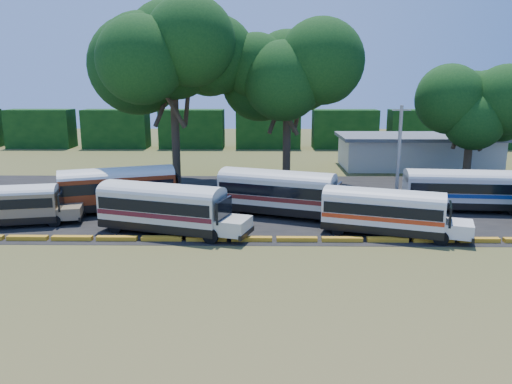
{
  "coord_description": "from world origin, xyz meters",
  "views": [
    {
      "loc": [
        -0.74,
        -30.61,
        10.45
      ],
      "look_at": [
        -1.29,
        6.0,
        2.24
      ],
      "focal_mm": 35.0,
      "sensor_mm": 36.0,
      "label": 1
    }
  ],
  "objects_px": {
    "bus_beige": "(6,203)",
    "tree_west": "(173,50)",
    "bus_white_red": "(386,210)",
    "bus_red": "(121,186)",
    "bus_cream_west": "(165,205)"
  },
  "relations": [
    {
      "from": "bus_beige",
      "to": "tree_west",
      "type": "xyz_separation_m",
      "value": [
        9.98,
        14.3,
        11.51
      ]
    },
    {
      "from": "bus_beige",
      "to": "tree_west",
      "type": "height_order",
      "value": "tree_west"
    },
    {
      "from": "bus_red",
      "to": "bus_cream_west",
      "type": "xyz_separation_m",
      "value": [
        4.73,
        -5.98,
        -0.08
      ]
    },
    {
      "from": "bus_beige",
      "to": "bus_red",
      "type": "bearing_deg",
      "value": 19.54
    },
    {
      "from": "bus_beige",
      "to": "bus_cream_west",
      "type": "distance_m",
      "value": 11.97
    },
    {
      "from": "bus_white_red",
      "to": "tree_west",
      "type": "height_order",
      "value": "tree_west"
    },
    {
      "from": "bus_beige",
      "to": "bus_white_red",
      "type": "xyz_separation_m",
      "value": [
        27.07,
        -1.83,
        0.1
      ]
    },
    {
      "from": "bus_white_red",
      "to": "tree_west",
      "type": "bearing_deg",
      "value": 155.0
    },
    {
      "from": "tree_west",
      "to": "bus_red",
      "type": "bearing_deg",
      "value": -106.07
    },
    {
      "from": "bus_cream_west",
      "to": "tree_west",
      "type": "relative_size",
      "value": 0.61
    },
    {
      "from": "bus_white_red",
      "to": "bus_red",
      "type": "bearing_deg",
      "value": -179.07
    },
    {
      "from": "bus_beige",
      "to": "bus_red",
      "type": "height_order",
      "value": "bus_red"
    },
    {
      "from": "bus_white_red",
      "to": "bus_beige",
      "type": "bearing_deg",
      "value": -165.52
    },
    {
      "from": "bus_cream_west",
      "to": "tree_west",
      "type": "distance_m",
      "value": 19.53
    },
    {
      "from": "bus_beige",
      "to": "bus_cream_west",
      "type": "height_order",
      "value": "bus_cream_west"
    }
  ]
}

